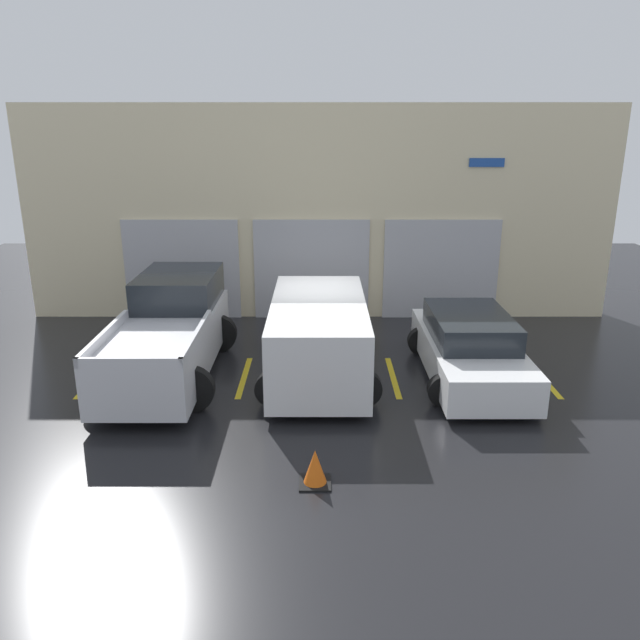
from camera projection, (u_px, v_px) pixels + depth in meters
ground_plane at (320, 355)px, 14.29m from camera, size 28.00×28.00×0.00m
shophouse_building at (320, 215)px, 16.60m from camera, size 15.59×0.68×5.58m
pickup_truck at (171, 332)px, 13.07m from camera, size 2.44×5.12×1.91m
sedan_white at (471, 348)px, 12.89m from camera, size 2.16×4.45×1.36m
sedan_side at (320, 337)px, 12.80m from camera, size 2.38×4.43×1.65m
parking_stripe_far_left at (97, 377)px, 13.07m from camera, size 0.12×2.20×0.01m
parking_stripe_left at (246, 377)px, 13.06m from camera, size 0.12×2.20×0.01m
parking_stripe_centre at (394, 377)px, 13.05m from camera, size 0.12×2.20×0.01m
parking_stripe_right at (543, 377)px, 13.05m from camera, size 0.12×2.20×0.01m
traffic_cone at (316, 468)px, 9.13m from camera, size 0.47×0.47×0.55m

